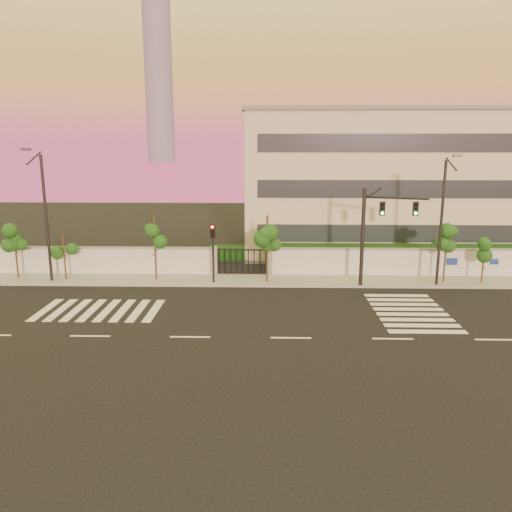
% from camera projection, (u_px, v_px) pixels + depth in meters
% --- Properties ---
extents(ground, '(120.00, 120.00, 0.00)m').
position_uv_depth(ground, '(291.00, 338.00, 24.59)').
color(ground, black).
rests_on(ground, ground).
extents(sidewalk, '(60.00, 3.00, 0.15)m').
position_uv_depth(sidewalk, '(284.00, 281.00, 34.83)').
color(sidewalk, gray).
rests_on(sidewalk, ground).
extents(perimeter_wall, '(60.00, 0.36, 2.20)m').
position_uv_depth(perimeter_wall, '(285.00, 262.00, 36.07)').
color(perimeter_wall, '#B8BABF').
rests_on(perimeter_wall, ground).
extents(hedge_row, '(41.00, 4.25, 1.80)m').
position_uv_depth(hedge_row, '(298.00, 257.00, 38.78)').
color(hedge_row, black).
rests_on(hedge_row, ground).
extents(institutional_building, '(24.40, 12.40, 12.25)m').
position_uv_depth(institutional_building, '(382.00, 182.00, 44.52)').
color(institutional_building, beige).
rests_on(institutional_building, ground).
extents(distant_skyscraper, '(16.00, 16.00, 118.00)m').
position_uv_depth(distant_skyscraper, '(158.00, 52.00, 286.14)').
color(distant_skyscraper, slate).
rests_on(distant_skyscraper, ground).
extents(road_markings, '(57.00, 7.62, 0.02)m').
position_uv_depth(road_markings, '(260.00, 313.00, 28.30)').
color(road_markings, silver).
rests_on(road_markings, ground).
extents(street_tree_a, '(1.50, 1.20, 4.04)m').
position_uv_depth(street_tree_a, '(15.00, 239.00, 34.63)').
color(street_tree_a, '#382314').
rests_on(street_tree_a, ground).
extents(street_tree_b, '(1.32, 1.05, 3.38)m').
position_uv_depth(street_tree_b, '(64.00, 246.00, 34.49)').
color(street_tree_b, '#382314').
rests_on(street_tree_b, ground).
extents(street_tree_c, '(1.33, 1.06, 4.66)m').
position_uv_depth(street_tree_c, '(155.00, 233.00, 34.32)').
color(street_tree_c, '#382314').
rests_on(street_tree_c, ground).
extents(street_tree_d, '(1.63, 1.30, 4.74)m').
position_uv_depth(street_tree_d, '(268.00, 234.00, 33.64)').
color(street_tree_d, '#382314').
rests_on(street_tree_d, ground).
extents(street_tree_e, '(1.34, 1.06, 4.27)m').
position_uv_depth(street_tree_e, '(447.00, 239.00, 33.55)').
color(street_tree_e, '#382314').
rests_on(street_tree_e, ground).
extents(street_tree_f, '(1.31, 1.04, 3.23)m').
position_uv_depth(street_tree_f, '(485.00, 250.00, 33.69)').
color(street_tree_f, '#382314').
rests_on(street_tree_f, ground).
extents(traffic_signal_main, '(4.11, 1.52, 6.64)m').
position_uv_depth(traffic_signal_main, '(376.00, 225.00, 32.55)').
color(traffic_signal_main, black).
rests_on(traffic_signal_main, ground).
extents(traffic_signal_secondary, '(0.33, 0.33, 4.28)m').
position_uv_depth(traffic_signal_secondary, '(213.00, 245.00, 33.59)').
color(traffic_signal_secondary, black).
rests_on(traffic_signal_secondary, ground).
extents(streetlight_west, '(0.55, 2.20, 9.15)m').
position_uv_depth(streetlight_west, '(44.00, 212.00, 33.40)').
color(streetlight_west, black).
rests_on(streetlight_west, ground).
extents(streetlight_east, '(0.52, 2.11, 8.77)m').
position_uv_depth(streetlight_east, '(443.00, 217.00, 32.43)').
color(streetlight_east, black).
rests_on(streetlight_east, ground).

